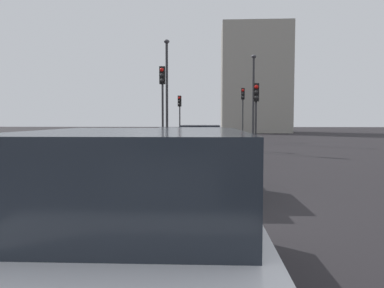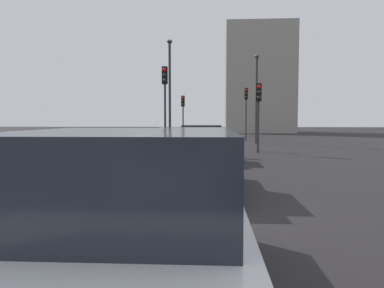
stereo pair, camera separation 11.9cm
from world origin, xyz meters
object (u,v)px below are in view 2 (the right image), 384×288
street_lamp_far (257,90)px  car_maroon_lead (202,143)px  car_teal_second (190,160)px  traffic_light_far_right (165,91)px  street_lamp_kerbside (170,83)px  car_white_third (131,230)px  traffic_light_near_right (246,103)px  traffic_light_near_left (183,108)px  traffic_light_far_left (259,103)px

street_lamp_far → car_maroon_lead: bearing=163.6°
car_teal_second → street_lamp_far: bearing=-11.9°
car_maroon_lead → traffic_light_far_right: bearing=28.4°
traffic_light_far_right → street_lamp_kerbside: 4.97m
car_maroon_lead → car_teal_second: car_teal_second is taller
street_lamp_far → car_white_third: bearing=171.7°
traffic_light_near_right → street_lamp_kerbside: 7.96m
traffic_light_near_left → traffic_light_far_right: 11.90m
car_maroon_lead → traffic_light_far_right: (3.87, 2.11, 2.45)m
car_maroon_lead → car_teal_second: 6.51m
car_maroon_lead → traffic_light_near_left: (15.75, 2.29, 1.95)m
traffic_light_near_left → street_lamp_far: bearing=60.1°
traffic_light_near_left → street_lamp_far: size_ratio=0.59×
car_maroon_lead → traffic_light_near_right: traffic_light_near_right is taller
traffic_light_far_left → street_lamp_kerbside: 7.42m
car_teal_second → traffic_light_near_right: size_ratio=1.04×
street_lamp_kerbside → traffic_light_near_right: bearing=-42.7°
car_white_third → street_lamp_far: 24.17m
traffic_light_far_right → car_white_third: bearing=9.2°
car_maroon_lead → traffic_light_near_left: 16.04m
car_teal_second → street_lamp_kerbside: (15.26, 2.46, 3.33)m
car_maroon_lead → street_lamp_kerbside: street_lamp_kerbside is taller
car_maroon_lead → street_lamp_far: (11.44, -3.36, 3.05)m
traffic_light_near_right → street_lamp_kerbside: street_lamp_kerbside is taller
car_maroon_lead → traffic_light_far_left: size_ratio=1.22×
car_white_third → traffic_light_far_right: bearing=6.2°
street_lamp_kerbside → street_lamp_far: street_lamp_kerbside is taller
car_white_third → traffic_light_far_left: traffic_light_far_left is taller
traffic_light_near_right → car_white_third: bearing=-1.6°
traffic_light_far_right → street_lamp_far: 9.36m
traffic_light_far_right → street_lamp_kerbside: street_lamp_kerbside is taller
car_maroon_lead → street_lamp_kerbside: (8.75, 2.48, 3.34)m
traffic_light_near_left → traffic_light_near_right: size_ratio=0.88×
car_teal_second → street_lamp_far: street_lamp_far is taller
traffic_light_far_left → street_lamp_far: size_ratio=0.56×
car_white_third → street_lamp_far: street_lamp_far is taller
car_white_third → traffic_light_far_right: size_ratio=1.05×
car_maroon_lead → traffic_light_near_right: size_ratio=1.02×
traffic_light_far_left → street_lamp_kerbside: (5.12, 5.15, 1.51)m
traffic_light_near_right → traffic_light_far_left: 10.94m
car_teal_second → traffic_light_near_left: bearing=4.5°
traffic_light_far_left → car_maroon_lead: bearing=-34.5°
car_teal_second → traffic_light_near_left: size_ratio=1.19×
car_maroon_lead → car_white_third: car_white_third is taller
street_lamp_kerbside → traffic_light_near_left: bearing=-1.6°
traffic_light_near_left → traffic_light_near_right: 5.31m
car_teal_second → street_lamp_kerbside: bearing=7.9°
car_maroon_lead → street_lamp_far: size_ratio=0.69×
traffic_light_far_left → traffic_light_near_left: bearing=-155.9°
traffic_light_far_left → street_lamp_far: street_lamp_far is taller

